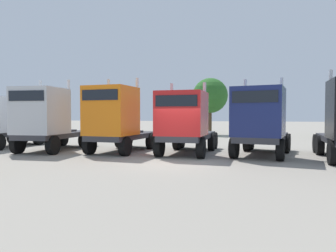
# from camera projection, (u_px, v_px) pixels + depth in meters

# --- Properties ---
(ground) EXTENTS (200.00, 200.00, 0.00)m
(ground) POSITION_uv_depth(u_px,v_px,m) (171.00, 163.00, 14.03)
(ground) COLOR gray
(semi_truck_silver) EXTENTS (2.94, 6.21, 4.33)m
(semi_truck_silver) POSITION_uv_depth(u_px,v_px,m) (46.00, 119.00, 18.41)
(semi_truck_silver) COLOR #333338
(semi_truck_silver) RESTS_ON ground
(semi_truck_orange) EXTENTS (2.90, 6.11, 4.35)m
(semi_truck_orange) POSITION_uv_depth(u_px,v_px,m) (116.00, 119.00, 17.86)
(semi_truck_orange) COLOR #333338
(semi_truck_orange) RESTS_ON ground
(semi_truck_red) EXTENTS (2.65, 6.06, 4.00)m
(semi_truck_red) POSITION_uv_depth(u_px,v_px,m) (185.00, 122.00, 16.98)
(semi_truck_red) COLOR #333338
(semi_truck_red) RESTS_ON ground
(semi_truck_navy) EXTENTS (3.44, 6.17, 4.16)m
(semi_truck_navy) POSITION_uv_depth(u_px,v_px,m) (260.00, 121.00, 16.18)
(semi_truck_navy) COLOR #333338
(semi_truck_navy) RESTS_ON ground
(oak_far_left) EXTENTS (3.33, 3.33, 5.10)m
(oak_far_left) POSITION_uv_depth(u_px,v_px,m) (110.00, 105.00, 39.16)
(oak_far_left) COLOR #4C3823
(oak_far_left) RESTS_ON ground
(oak_far_centre) EXTENTS (3.86, 3.86, 6.27)m
(oak_far_centre) POSITION_uv_depth(u_px,v_px,m) (210.00, 96.00, 34.32)
(oak_far_centre) COLOR #4C3823
(oak_far_centre) RESTS_ON ground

